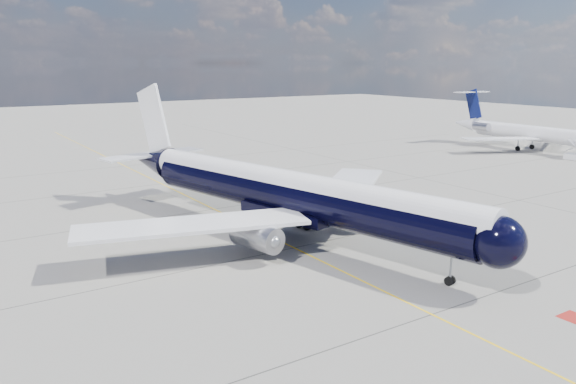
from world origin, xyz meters
name	(u,v)px	position (x,y,z in m)	size (l,w,h in m)	color
ground	(194,200)	(0.00, 30.00, 0.00)	(320.00, 320.00, 0.00)	gray
taxiway_centerline	(214,209)	(0.00, 25.00, 0.00)	(0.16, 160.00, 0.01)	yellow
red_marking	(575,318)	(6.80, -10.00, 0.00)	(1.60, 1.60, 0.01)	maroon
main_airliner	(282,192)	(0.97, 13.32, 3.97)	(35.48, 43.81, 12.79)	black
regional_jet	(521,131)	(63.61, 33.31, 3.21)	(26.16, 29.97, 10.17)	white
boarding_stair	(576,156)	(61.44, 21.81, 0.60)	(2.69, 3.19, 3.22)	white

